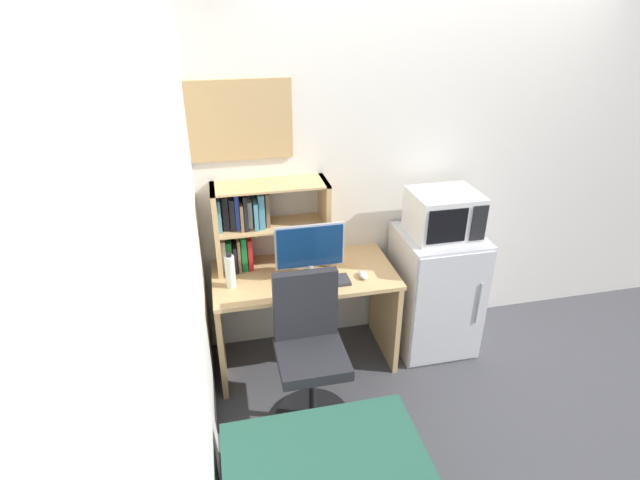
# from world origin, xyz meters

# --- Properties ---
(wall_back) EXTENTS (6.40, 0.04, 2.60)m
(wall_back) POSITION_xyz_m (0.40, 0.02, 1.30)
(wall_back) COLOR silver
(wall_back) RESTS_ON ground_plane
(wall_left) EXTENTS (0.04, 4.40, 2.60)m
(wall_left) POSITION_xyz_m (-1.62, -1.60, 1.30)
(wall_left) COLOR silver
(wall_left) RESTS_ON ground_plane
(desk) EXTENTS (1.21, 0.62, 0.73)m
(desk) POSITION_xyz_m (-0.95, -0.31, 0.51)
(desk) COLOR tan
(desk) RESTS_ON ground_plane
(hutch_bookshelf) EXTENTS (0.75, 0.26, 0.58)m
(hutch_bookshelf) POSITION_xyz_m (-1.24, -0.12, 1.04)
(hutch_bookshelf) COLOR tan
(hutch_bookshelf) RESTS_ON desk
(monitor) EXTENTS (0.45, 0.19, 0.38)m
(monitor) POSITION_xyz_m (-0.92, -0.37, 0.93)
(monitor) COLOR #B7B7BC
(monitor) RESTS_ON desk
(keyboard) EXTENTS (0.40, 0.13, 0.02)m
(keyboard) POSITION_xyz_m (-0.88, -0.46, 0.74)
(keyboard) COLOR #333338
(keyboard) RESTS_ON desk
(computer_mouse) EXTENTS (0.06, 0.11, 0.03)m
(computer_mouse) POSITION_xyz_m (-0.58, -0.44, 0.75)
(computer_mouse) COLOR silver
(computer_mouse) RESTS_ON desk
(water_bottle) EXTENTS (0.06, 0.06, 0.24)m
(water_bottle) POSITION_xyz_m (-1.43, -0.37, 0.84)
(water_bottle) COLOR silver
(water_bottle) RESTS_ON desk
(mini_fridge) EXTENTS (0.55, 0.57, 0.91)m
(mini_fridge) POSITION_xyz_m (0.01, -0.30, 0.45)
(mini_fridge) COLOR silver
(mini_fridge) RESTS_ON ground_plane
(microwave) EXTENTS (0.44, 0.38, 0.31)m
(microwave) POSITION_xyz_m (0.01, -0.30, 1.06)
(microwave) COLOR silver
(microwave) RESTS_ON mini_fridge
(desk_chair) EXTENTS (0.46, 0.46, 0.97)m
(desk_chair) POSITION_xyz_m (-1.01, -0.82, 0.44)
(desk_chair) COLOR black
(desk_chair) RESTS_ON ground_plane
(wall_corkboard) EXTENTS (0.72, 0.02, 0.49)m
(wall_corkboard) POSITION_xyz_m (-1.31, -0.01, 1.69)
(wall_corkboard) COLOR tan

